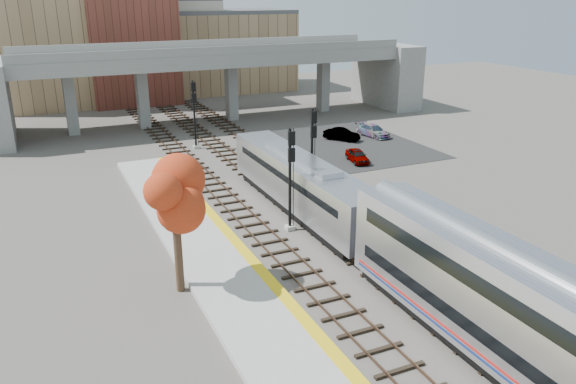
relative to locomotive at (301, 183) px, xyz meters
name	(u,v)px	position (x,y,z in m)	size (l,w,h in m)	color
ground	(387,294)	(-1.00, -12.66, -2.28)	(160.00, 160.00, 0.00)	#47423D
platform	(261,323)	(-8.25, -12.66, -2.10)	(4.50, 60.00, 0.35)	#9E9E99
yellow_strip	(297,311)	(-6.35, -12.66, -1.92)	(0.70, 60.00, 0.01)	yellow
tracks	(301,212)	(-0.07, -0.16, -2.20)	(10.70, 95.00, 0.25)	black
overpass	(215,74)	(3.92, 32.34, 3.53)	(54.00, 12.00, 9.50)	slate
buildings_far	(148,43)	(0.26, 53.91, 5.60)	(43.00, 21.00, 20.60)	tan
parking_lot	(348,144)	(13.00, 15.34, -2.26)	(14.00, 18.00, 0.04)	black
locomotive	(301,183)	(0.00, 0.00, 0.00)	(3.02, 19.05, 4.10)	#A8AAB2
coach	(564,345)	(0.00, -22.61, 0.52)	(3.03, 25.00, 5.00)	#A8AAB2
signal_mast_near	(290,181)	(-2.10, -2.71, 1.22)	(0.60, 0.64, 7.05)	#9E9E99
signal_mast_mid	(312,155)	(2.00, 2.17, 1.27)	(0.60, 0.64, 7.12)	#9E9E99
signal_mast_far	(195,116)	(-2.10, 20.37, 1.17)	(0.60, 0.64, 6.98)	#9E9E99
tree	(174,200)	(-10.94, -7.65, 2.99)	(3.60, 3.60, 7.10)	#382619
car_a	(357,156)	(10.43, 9.21, -1.63)	(1.44, 3.58, 1.22)	#99999E
car_b	(342,134)	(13.20, 17.03, -1.59)	(1.37, 3.93, 1.29)	#99999E
car_c	(373,131)	(17.26, 17.08, -1.59)	(1.81, 4.46, 1.29)	#99999E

